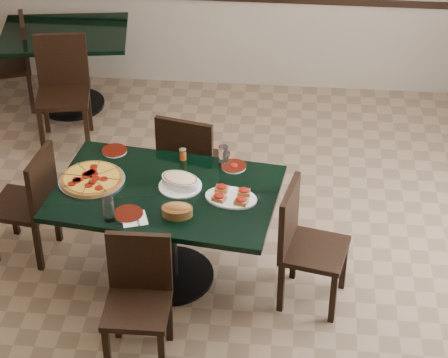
# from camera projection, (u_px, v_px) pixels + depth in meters

# --- Properties ---
(floor) EXTENTS (5.50, 5.50, 0.00)m
(floor) POSITION_uv_depth(u_px,v_px,m) (219.00, 265.00, 6.30)
(floor) COLOR #7A6146
(floor) RESTS_ON ground
(room_shell) EXTENTS (5.50, 5.50, 5.50)m
(room_shell) POSITION_uv_depth(u_px,v_px,m) (367.00, 21.00, 6.97)
(room_shell) COLOR white
(room_shell) RESTS_ON floor
(main_table) EXTENTS (1.58, 1.13, 0.75)m
(main_table) POSITION_uv_depth(u_px,v_px,m) (167.00, 213.00, 5.87)
(main_table) COLOR black
(main_table) RESTS_ON floor
(back_table) EXTENTS (1.22, 0.96, 0.75)m
(back_table) POSITION_uv_depth(u_px,v_px,m) (67.00, 55.00, 7.91)
(back_table) COLOR black
(back_table) RESTS_ON floor
(chair_far) EXTENTS (0.52, 0.52, 0.93)m
(chair_far) POSITION_uv_depth(u_px,v_px,m) (190.00, 161.00, 6.48)
(chair_far) COLOR black
(chair_far) RESTS_ON floor
(chair_near) EXTENTS (0.40, 0.40, 0.85)m
(chair_near) POSITION_uv_depth(u_px,v_px,m) (138.00, 292.00, 5.36)
(chair_near) COLOR black
(chair_near) RESTS_ON floor
(chair_right) EXTENTS (0.49, 0.49, 0.88)m
(chair_right) POSITION_uv_depth(u_px,v_px,m) (303.00, 240.00, 5.75)
(chair_right) COLOR black
(chair_right) RESTS_ON floor
(chair_left) EXTENTS (0.46, 0.46, 0.87)m
(chair_left) POSITION_uv_depth(u_px,v_px,m) (31.00, 199.00, 6.15)
(chair_left) COLOR black
(chair_left) RESTS_ON floor
(back_chair_near) EXTENTS (0.51, 0.51, 0.94)m
(back_chair_near) POSITION_uv_depth(u_px,v_px,m) (63.00, 84.00, 7.45)
(back_chair_near) COLOR black
(back_chair_near) RESTS_ON floor
(back_chair_left) EXTENTS (0.52, 0.52, 0.87)m
(back_chair_left) POSITION_uv_depth(u_px,v_px,m) (15.00, 58.00, 7.94)
(back_chair_left) COLOR black
(back_chair_left) RESTS_ON floor
(pepperoni_pizza) EXTENTS (0.45, 0.45, 0.04)m
(pepperoni_pizza) POSITION_uv_depth(u_px,v_px,m) (92.00, 179.00, 5.86)
(pepperoni_pizza) COLOR silver
(pepperoni_pizza) RESTS_ON main_table
(lasagna_casserole) EXTENTS (0.30, 0.29, 0.09)m
(lasagna_casserole) POSITION_uv_depth(u_px,v_px,m) (180.00, 181.00, 5.78)
(lasagna_casserole) COLOR silver
(lasagna_casserole) RESTS_ON main_table
(bread_basket) EXTENTS (0.21, 0.15, 0.09)m
(bread_basket) POSITION_uv_depth(u_px,v_px,m) (177.00, 210.00, 5.53)
(bread_basket) COLOR brown
(bread_basket) RESTS_ON main_table
(bruschetta_platter) EXTENTS (0.39, 0.31, 0.05)m
(bruschetta_platter) POSITION_uv_depth(u_px,v_px,m) (231.00, 196.00, 5.68)
(bruschetta_platter) COLOR silver
(bruschetta_platter) RESTS_ON main_table
(side_plate_near) EXTENTS (0.19, 0.19, 0.02)m
(side_plate_near) POSITION_uv_depth(u_px,v_px,m) (128.00, 214.00, 5.55)
(side_plate_near) COLOR silver
(side_plate_near) RESTS_ON main_table
(side_plate_far_r) EXTENTS (0.17, 0.17, 0.03)m
(side_plate_far_r) POSITION_uv_depth(u_px,v_px,m) (234.00, 166.00, 6.00)
(side_plate_far_r) COLOR silver
(side_plate_far_r) RESTS_ON main_table
(side_plate_far_l) EXTENTS (0.18, 0.18, 0.02)m
(side_plate_far_l) POSITION_uv_depth(u_px,v_px,m) (114.00, 151.00, 6.16)
(side_plate_far_l) COLOR silver
(side_plate_far_l) RESTS_ON main_table
(napkin_setting) EXTENTS (0.20, 0.20, 0.01)m
(napkin_setting) POSITION_uv_depth(u_px,v_px,m) (135.00, 219.00, 5.52)
(napkin_setting) COLOR white
(napkin_setting) RESTS_ON main_table
(water_glass_a) EXTENTS (0.07, 0.07, 0.15)m
(water_glass_a) POSITION_uv_depth(u_px,v_px,m) (223.00, 156.00, 5.99)
(water_glass_a) COLOR white
(water_glass_a) RESTS_ON main_table
(water_glass_b) EXTENTS (0.07, 0.07, 0.16)m
(water_glass_b) POSITION_uv_depth(u_px,v_px,m) (109.00, 209.00, 5.47)
(water_glass_b) COLOR white
(water_glass_b) RESTS_ON main_table
(pepper_shaker) EXTENTS (0.05, 0.05, 0.08)m
(pepper_shaker) POSITION_uv_depth(u_px,v_px,m) (183.00, 154.00, 6.06)
(pepper_shaker) COLOR #BD4414
(pepper_shaker) RESTS_ON main_table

